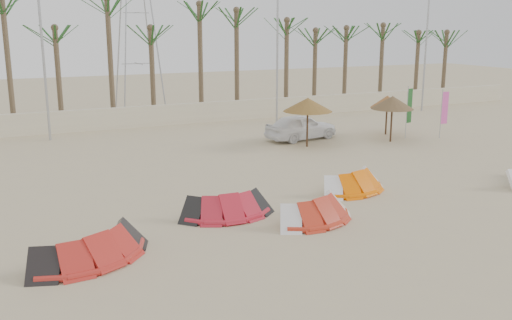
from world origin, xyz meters
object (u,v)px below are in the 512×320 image
parasol_left (308,105)px  parasol_right (387,102)px  kite_red_right (312,208)px  kite_red_left (89,243)px  car (301,127)px  parasol_mid (392,103)px  kite_red_mid (224,203)px  kite_orange (351,180)px

parasol_left → parasol_right: size_ratio=1.13×
kite_red_right → parasol_right: 15.96m
kite_red_left → parasol_left: size_ratio=1.56×
parasol_left → car: (0.65, 1.80, -1.49)m
parasol_mid → parasol_right: bearing=59.5°
parasol_right → car: size_ratio=0.54×
kite_red_mid → parasol_right: 16.80m
parasol_mid → parasol_right: parasol_mid is taller
kite_red_left → parasol_mid: size_ratio=1.60×
kite_red_left → kite_red_right: (7.10, 0.14, -0.00)m
kite_red_left → kite_red_mid: same height
kite_orange → parasol_left: bearing=71.9°
kite_red_left → kite_red_mid: size_ratio=1.26×
car → kite_red_right: bearing=142.6°
kite_red_left → kite_orange: (10.15, 2.46, -0.00)m
kite_red_mid → kite_red_right: same height
kite_red_right → parasol_left: bearing=60.9°
parasol_left → car: 2.43m
kite_red_right → parasol_mid: bearing=41.8°
kite_orange → car: 10.02m
kite_red_left → parasol_right: parasol_right is taller
parasol_left → parasol_mid: (4.78, -0.78, -0.07)m
kite_red_mid → car: 13.36m
parasol_left → parasol_mid: size_ratio=1.03×
kite_red_left → parasol_mid: 19.88m
kite_red_mid → kite_red_right: size_ratio=0.95×
kite_red_mid → parasol_mid: bearing=30.7°
kite_red_right → parasol_mid: (10.35, 9.25, 1.72)m
kite_red_left → parasol_right: (18.51, 11.19, 1.48)m
kite_red_left → car: size_ratio=0.96×
kite_red_left → kite_red_mid: bearing=21.0°
parasol_mid → kite_red_right: bearing=-138.2°
kite_red_left → kite_red_right: same height
kite_red_left → parasol_left: bearing=38.7°
kite_orange → parasol_right: bearing=46.3°
parasol_right → parasol_left: bearing=-170.0°
kite_red_mid → parasol_mid: parasol_mid is taller
kite_red_left → kite_orange: 10.45m
kite_red_left → kite_red_right: size_ratio=1.20×
kite_red_right → parasol_right: parasol_right is taller
kite_red_left → parasol_mid: (17.44, 9.38, 1.71)m
kite_orange → parasol_mid: bearing=43.5°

